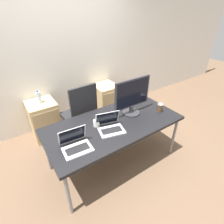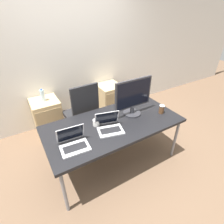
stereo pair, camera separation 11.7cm
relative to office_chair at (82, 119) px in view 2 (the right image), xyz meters
name	(u,v)px [view 2 (the right image)]	position (x,y,z in m)	size (l,w,h in m)	color
ground_plane	(113,160)	(0.18, -0.72, -0.43)	(14.00, 14.00, 0.00)	brown
wall_back	(71,56)	(0.18, 0.79, 0.87)	(10.00, 0.05, 2.60)	silver
desk	(114,125)	(0.18, -0.72, 0.25)	(1.86, 0.90, 0.72)	black
office_chair	(82,119)	(0.00, 0.00, 0.00)	(0.56, 0.57, 1.11)	#232326
cabinet_left	(48,117)	(-0.48, 0.51, -0.09)	(0.46, 0.50, 0.68)	tan
cabinet_right	(109,100)	(0.83, 0.51, -0.09)	(0.46, 0.50, 0.68)	tan
water_bottle	(42,95)	(-0.48, 0.51, 0.35)	(0.07, 0.07, 0.22)	silver
laptop_left	(109,126)	(0.06, -0.82, 0.34)	(0.36, 0.35, 0.23)	silver
laptop_right	(73,143)	(-0.44, -0.88, 0.34)	(0.33, 0.30, 0.23)	silver
monitor	(133,97)	(0.54, -0.66, 0.57)	(0.58, 0.26, 0.54)	#2D2D33
coffee_cup_white	(96,123)	(-0.04, -0.65, 0.34)	(0.09, 0.09, 0.09)	white
coffee_cup_brown	(162,109)	(0.92, -0.87, 0.36)	(0.08, 0.08, 0.13)	brown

